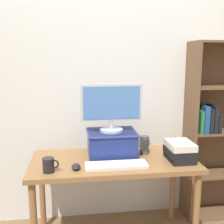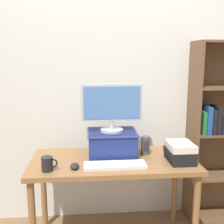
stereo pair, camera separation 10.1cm
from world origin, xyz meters
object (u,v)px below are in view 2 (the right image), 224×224
at_px(computer_monitor, 111,106).
at_px(computer_mouse, 75,166).
at_px(desk, 113,170).
at_px(desk_speaker, 145,145).
at_px(riser_box, 111,142).
at_px(coffee_mug, 48,164).
at_px(keyboard, 115,165).
at_px(book_stack, 180,152).

distance_m(computer_monitor, computer_mouse, 0.56).
bearing_deg(desk, desk_speaker, 19.48).
distance_m(riser_box, coffee_mug, 0.57).
height_order(riser_box, keyboard, riser_box).
bearing_deg(keyboard, computer_mouse, -178.70).
relative_size(riser_box, computer_mouse, 3.89).
distance_m(computer_monitor, keyboard, 0.48).
relative_size(keyboard, computer_mouse, 4.41).
xyz_separation_m(computer_mouse, book_stack, (0.80, 0.07, 0.06)).
relative_size(riser_box, book_stack, 1.58).
distance_m(computer_mouse, desk_speaker, 0.63).
bearing_deg(book_stack, desk_speaker, 140.85).
relative_size(book_stack, desk_speaker, 1.68).
relative_size(coffee_mug, desk_speaker, 0.75).
distance_m(desk, computer_monitor, 0.51).
height_order(computer_mouse, coffee_mug, coffee_mug).
distance_m(desk, coffee_mug, 0.54).
bearing_deg(book_stack, desk, 169.82).
distance_m(book_stack, desk_speaker, 0.30).
bearing_deg(book_stack, coffee_mug, -174.28).
bearing_deg(computer_mouse, keyboard, 1.30).
relative_size(desk, book_stack, 5.05).
bearing_deg(coffee_mug, computer_mouse, 8.70).
distance_m(computer_monitor, coffee_mug, 0.67).
bearing_deg(computer_mouse, desk, 28.79).
relative_size(keyboard, desk_speaker, 3.02).
xyz_separation_m(desk, book_stack, (0.51, -0.09, 0.16)).
bearing_deg(desk_speaker, computer_mouse, -155.55).
distance_m(keyboard, desk_speaker, 0.38).
height_order(desk, book_stack, book_stack).
bearing_deg(computer_mouse, computer_monitor, 43.45).
relative_size(keyboard, coffee_mug, 4.01).
bearing_deg(computer_monitor, coffee_mug, -147.58).
xyz_separation_m(computer_monitor, computer_mouse, (-0.29, -0.28, -0.39)).
bearing_deg(coffee_mug, desk_speaker, 20.81).
bearing_deg(desk_speaker, keyboard, -137.41).
relative_size(computer_mouse, book_stack, 0.41).
bearing_deg(desk_speaker, book_stack, -39.15).
bearing_deg(desk_speaker, coffee_mug, -159.19).
height_order(computer_monitor, coffee_mug, computer_monitor).
height_order(riser_box, computer_mouse, riser_box).
height_order(computer_monitor, keyboard, computer_monitor).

